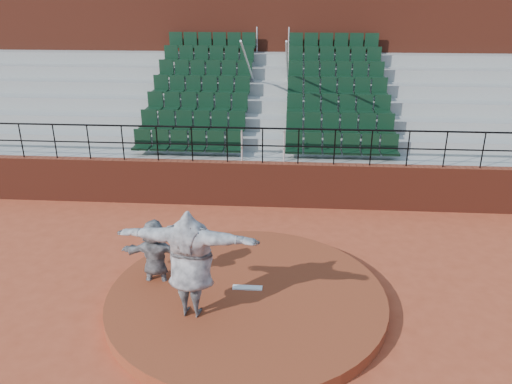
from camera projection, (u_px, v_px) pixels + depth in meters
ground at (247, 303)px, 9.97m from camera, size 90.00×90.00×0.00m
pitchers_mound at (247, 298)px, 9.93m from camera, size 5.50×5.50×0.25m
pitching_rubber at (247, 288)px, 10.01m from camera, size 0.60×0.15×0.03m
boundary_wall at (262, 184)px, 14.36m from camera, size 24.00×0.30×1.30m
wall_railing at (263, 138)px, 13.85m from camera, size 24.04×0.05×1.03m
seating_deck at (269, 126)px, 17.45m from camera, size 24.00×5.97×4.63m
press_box_facade at (274, 52)px, 20.33m from camera, size 24.00×3.00×7.10m
pitcher at (190, 263)px, 8.88m from camera, size 2.61×0.95×2.08m
fielder at (155, 256)px, 10.15m from camera, size 1.47×0.48×1.58m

